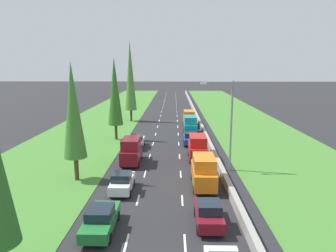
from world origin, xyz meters
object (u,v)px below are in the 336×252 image
Objects in this scene: poplar_tree_fourth at (130,76)px; maroon_van_left_lane at (131,151)px; orange_van_right_lane at (204,171)px; poplar_tree_third at (115,92)px; green_sedan_left_lane at (101,219)px; white_hatchback_left_lane at (122,182)px; maroon_hatchback_right_lane at (209,213)px; white_sedan_left_lane at (137,141)px; blue_hatchback_right_lane at (190,138)px; red_van_right_lane at (198,148)px; street_light_mast at (228,119)px; orange_van_right_lane_seventh at (189,119)px; poplar_tree_second at (73,111)px; teal_van_right_lane at (190,125)px.

maroon_van_left_lane is at bearing -82.19° from poplar_tree_fourth.
poplar_tree_third reaches higher than orange_van_right_lane.
green_sedan_left_lane is 14.11m from maroon_van_left_lane.
white_hatchback_left_lane is (-6.92, -1.19, -0.56)m from orange_van_right_lane.
white_sedan_left_lane is (-7.12, 19.80, -0.02)m from maroon_hatchback_right_lane.
blue_hatchback_right_lane is 0.26× the size of poplar_tree_fourth.
maroon_hatchback_right_lane is 8.60m from white_hatchback_left_lane.
red_van_right_lane is 1.26× the size of white_hatchback_left_lane.
blue_hatchback_right_lane is 11.69m from street_light_mast.
orange_van_right_lane_seventh is 1.00× the size of maroon_van_left_lane.
poplar_tree_second reaches higher than maroon_van_left_lane.
white_sedan_left_lane is at bearing 91.99° from maroon_van_left_lane.
poplar_tree_third is at bearing 139.21° from red_van_right_lane.
poplar_tree_second is (-11.55, 1.41, 5.06)m from orange_van_right_lane.
poplar_tree_second reaches higher than teal_van_right_lane.
poplar_tree_third reaches higher than street_light_mast.
white_hatchback_left_lane is at bearing -106.93° from teal_van_right_lane.
green_sedan_left_lane is 40.97m from poplar_tree_fourth.
orange_van_right_lane is 9.72m from maroon_van_left_lane.
orange_van_right_lane and red_van_right_lane have the same top height.
red_van_right_lane is 11.59m from white_hatchback_left_lane.
poplar_tree_third is (-3.45, 4.32, 6.03)m from white_sedan_left_lane.
poplar_tree_second is (-4.15, -11.73, 5.64)m from white_sedan_left_lane.
red_van_right_lane reaches higher than white_sedan_left_lane.
white_hatchback_left_lane is 29.52m from orange_van_right_lane_seventh.
white_hatchback_left_lane is 0.34× the size of poplar_tree_third.
poplar_tree_second is at bearing 150.71° from white_hatchback_left_lane.
orange_van_right_lane_seventh is 0.45× the size of poplar_tree_second.
maroon_hatchback_right_lane is at bearing -89.70° from blue_hatchback_right_lane.
red_van_right_lane is 0.42× the size of poplar_tree_third.
teal_van_right_lane reaches higher than maroon_hatchback_right_lane.
orange_van_right_lane_seventh and maroon_van_left_lane have the same top height.
white_sedan_left_lane is (-7.35, -8.24, -0.59)m from teal_van_right_lane.
maroon_van_left_lane is (-0.25, 7.75, 0.56)m from white_hatchback_left_lane.
orange_van_right_lane is at bearing -58.13° from poplar_tree_third.
white_hatchback_left_lane is at bearing -29.29° from poplar_tree_second.
green_sedan_left_lane is at bearing -172.80° from maroon_hatchback_right_lane.
maroon_van_left_lane is (-6.78, -8.23, 0.56)m from blue_hatchback_right_lane.
orange_van_right_lane reaches higher than maroon_hatchback_right_lane.
orange_van_right_lane_seventh reaches higher than maroon_hatchback_right_lane.
teal_van_right_lane is at bearing 90.52° from red_van_right_lane.
teal_van_right_lane is 1.00× the size of orange_van_right_lane_seventh.
orange_van_right_lane_seventh is 28.99m from poplar_tree_second.
orange_van_right_lane_seventh reaches higher than blue_hatchback_right_lane.
white_sedan_left_lane is at bearing -166.74° from blue_hatchback_right_lane.
street_light_mast is (2.72, 4.41, 3.83)m from orange_van_right_lane.
orange_van_right_lane_seventh is at bearing 78.27° from green_sedan_left_lane.
white_hatchback_left_lane is at bearing -78.09° from poplar_tree_third.
maroon_hatchback_right_lane is 0.80× the size of red_van_right_lane.
white_hatchback_left_lane is (-6.99, -9.22, -0.56)m from red_van_right_lane.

